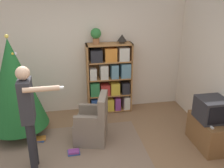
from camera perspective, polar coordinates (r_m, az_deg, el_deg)
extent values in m
cube|color=beige|center=(5.53, -8.07, 6.68)|extent=(8.00, 0.10, 2.60)
cube|color=#7F6651|center=(4.55, -10.54, -15.10)|extent=(2.78, 1.67, 0.01)
cube|color=#A8703D|center=(5.47, -5.55, 0.96)|extent=(0.03, 0.33, 1.57)
cube|color=#A8703D|center=(5.62, 4.17, 1.58)|extent=(0.03, 0.33, 1.57)
cube|color=#A8703D|center=(5.31, -0.66, 9.09)|extent=(0.98, 0.33, 0.03)
cube|color=#A8703D|center=(5.67, -0.90, 1.82)|extent=(0.98, 0.01, 1.57)
cube|color=#A8703D|center=(5.83, -0.59, -5.70)|extent=(0.95, 0.33, 0.03)
cube|color=#284C93|center=(5.69, -4.12, -4.64)|extent=(0.14, 0.28, 0.29)
cube|color=#843889|center=(5.72, -2.19, -4.81)|extent=(0.13, 0.26, 0.23)
cube|color=gold|center=(5.74, -0.45, -4.48)|extent=(0.14, 0.27, 0.27)
cube|color=#843889|center=(5.75, 1.18, -4.38)|extent=(0.12, 0.23, 0.28)
cube|color=beige|center=(5.81, 3.18, -4.02)|extent=(0.14, 0.29, 0.30)
cube|color=#A8703D|center=(5.66, -0.61, -2.23)|extent=(0.95, 0.33, 0.03)
cube|color=#2D7A42|center=(5.52, -4.01, -1.09)|extent=(0.20, 0.24, 0.30)
cube|color=#B22D28|center=(5.57, -1.65, -1.23)|extent=(0.20, 0.26, 0.23)
cube|color=gold|center=(5.60, 0.59, -0.90)|extent=(0.20, 0.27, 0.26)
cube|color=#232328|center=(5.63, 3.00, -0.83)|extent=(0.17, 0.24, 0.25)
cube|color=#A8703D|center=(5.52, -0.62, 1.43)|extent=(0.95, 0.33, 0.03)
cube|color=beige|center=(5.40, -4.42, 2.45)|extent=(0.14, 0.28, 0.24)
cube|color=beige|center=(5.42, -1.90, 2.90)|extent=(0.16, 0.27, 0.30)
cube|color=#5B899E|center=(5.45, 0.50, 3.01)|extent=(0.15, 0.26, 0.30)
cube|color=#5B899E|center=(5.52, 2.95, 3.28)|extent=(0.21, 0.30, 0.31)
cube|color=#A8703D|center=(5.40, -0.64, 5.26)|extent=(0.95, 0.33, 0.03)
cube|color=#232328|center=(5.31, -3.69, 6.50)|extent=(0.25, 0.29, 0.25)
cube|color=orange|center=(5.34, -0.41, 6.83)|extent=(0.25, 0.28, 0.28)
cube|color=beige|center=(5.41, 2.56, 6.97)|extent=(0.22, 0.30, 0.28)
cube|color=brown|center=(4.83, 21.06, -10.30)|extent=(0.42, 0.82, 0.53)
cube|color=#28282D|center=(4.61, 21.82, -5.38)|extent=(0.47, 0.47, 0.39)
cube|color=black|center=(4.44, 23.39, -6.69)|extent=(0.39, 0.01, 0.31)
cube|color=white|center=(4.45, 21.73, -9.07)|extent=(0.04, 0.12, 0.02)
cylinder|color=#4C3323|center=(5.25, -20.05, -10.18)|extent=(0.36, 0.36, 0.10)
cylinder|color=brown|center=(5.19, -20.20, -9.14)|extent=(0.08, 0.08, 0.12)
cone|color=#1E6028|center=(4.83, -21.53, 0.03)|extent=(1.10, 1.10, 1.66)
sphere|color=#B74C93|center=(5.32, -23.75, -4.09)|extent=(0.06, 0.06, 0.06)
sphere|color=#335BB2|center=(5.02, -17.48, -1.78)|extent=(0.04, 0.04, 0.04)
sphere|color=#B74C93|center=(5.46, -21.36, -4.19)|extent=(0.07, 0.07, 0.07)
sphere|color=gold|center=(4.60, -21.82, 6.43)|extent=(0.05, 0.05, 0.05)
sphere|color=#B74C93|center=(5.09, -16.91, -3.02)|extent=(0.04, 0.04, 0.04)
sphere|color=silver|center=(4.68, -21.33, 6.42)|extent=(0.07, 0.07, 0.07)
sphere|color=silver|center=(4.71, -17.86, -3.76)|extent=(0.05, 0.05, 0.05)
sphere|color=#E5CC4C|center=(4.61, -22.98, 10.02)|extent=(0.07, 0.07, 0.07)
cube|color=#7A6B5B|center=(4.70, -4.85, -10.49)|extent=(0.69, 0.69, 0.42)
cube|color=#7A6B5B|center=(4.44, -2.09, -5.59)|extent=(0.26, 0.57, 0.50)
cube|color=#7A6B5B|center=(4.75, -4.52, -5.79)|extent=(0.51, 0.21, 0.20)
cube|color=#7A6B5B|center=(4.33, -5.48, -8.67)|extent=(0.51, 0.21, 0.20)
cylinder|color=#232328|center=(4.18, -17.61, -12.44)|extent=(0.11, 0.11, 0.85)
cylinder|color=#232328|center=(4.03, -17.83, -13.84)|extent=(0.11, 0.11, 0.85)
cube|color=#2D2D33|center=(3.75, -18.98, -3.66)|extent=(0.19, 0.32, 0.64)
cylinder|color=#DBAD89|center=(3.94, -18.62, -2.88)|extent=(0.07, 0.07, 0.51)
cylinder|color=#DBAD89|center=(3.44, -15.86, -1.12)|extent=(0.48, 0.08, 0.07)
cube|color=white|center=(3.43, -11.88, -0.83)|extent=(0.11, 0.04, 0.03)
sphere|color=#DBAD89|center=(3.60, -19.76, 2.36)|extent=(0.19, 0.19, 0.19)
cylinder|color=#935B38|center=(5.26, -3.66, 9.76)|extent=(0.14, 0.14, 0.12)
sphere|color=#2D7033|center=(5.23, -3.70, 11.46)|extent=(0.22, 0.22, 0.22)
cylinder|color=#473828|center=(5.36, 2.29, 9.57)|extent=(0.12, 0.12, 0.04)
cone|color=black|center=(5.34, 2.30, 10.51)|extent=(0.20, 0.20, 0.14)
cube|color=#284C93|center=(4.95, -16.10, -12.20)|extent=(0.20, 0.16, 0.03)
cube|color=orange|center=(4.95, -16.11, -11.86)|extent=(0.21, 0.15, 0.02)
cube|color=#284C93|center=(4.50, -8.72, -15.28)|extent=(0.21, 0.15, 0.03)
cube|color=#843889|center=(4.46, -8.73, -15.02)|extent=(0.19, 0.13, 0.04)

